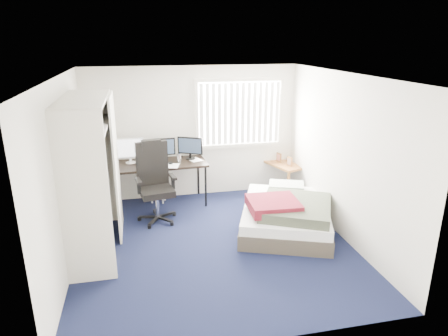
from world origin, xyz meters
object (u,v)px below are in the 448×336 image
office_chair (155,190)px  bed (286,213)px  nightstand (283,167)px  desk (161,161)px

office_chair → bed: bearing=-22.2°
nightstand → bed: nightstand is taller
desk → bed: (1.90, -1.48, -0.56)m
desk → nightstand: size_ratio=1.73×
desk → nightstand: 2.42m
desk → office_chair: bearing=-102.6°
desk → office_chair: size_ratio=1.23×
desk → office_chair: office_chair is taller
desk → nightstand: desk is taller
office_chair → nightstand: 2.65m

